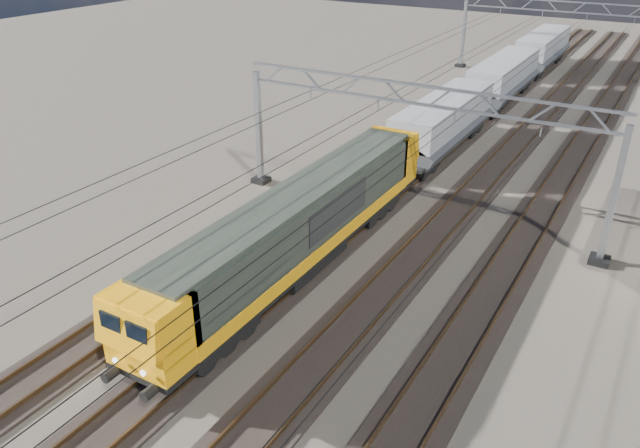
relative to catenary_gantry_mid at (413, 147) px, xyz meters
The scene contains 12 objects.
ground 5.59m from the catenary_gantry_mid, 90.00° to the right, with size 160.00×160.00×0.00m, color #2C2621.
track_outer_west 8.17m from the catenary_gantry_mid, 146.31° to the right, with size 2.60×140.00×0.30m.
track_loco 5.89m from the catenary_gantry_mid, 116.57° to the right, with size 2.60×140.00×0.30m.
track_inner_east 5.89m from the catenary_gantry_mid, 63.43° to the right, with size 2.60×140.00×0.30m.
track_outer_east 8.17m from the catenary_gantry_mid, 33.69° to the right, with size 2.60×140.00×0.30m.
catenary_gantry_mid is the anchor object (origin of this frame).
catenary_gantry_far 36.00m from the catenary_gantry_mid, 90.00° to the left, with size 19.90×0.90×7.11m.
overhead_wires 4.40m from the catenary_gantry_mid, 90.00° to the left, with size 12.03×140.00×0.53m.
locomotive 7.91m from the catenary_gantry_mid, 104.95° to the right, with size 2.76×21.10×3.62m.
hopper_wagon_lead 10.53m from the catenary_gantry_mid, 101.09° to the left, with size 3.38×13.00×3.25m.
hopper_wagon_mid 24.55m from the catenary_gantry_mid, 94.69° to the left, with size 3.38×13.00×3.25m.
hopper_wagon_third 38.69m from the catenary_gantry_mid, 92.97° to the left, with size 3.38×13.00×3.25m.
Camera 1 is at (10.96, -23.98, 14.50)m, focal length 35.00 mm.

